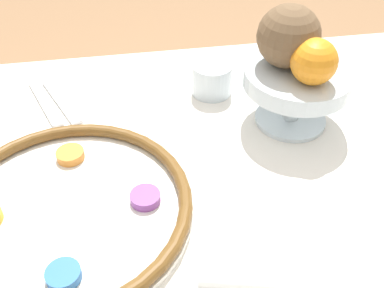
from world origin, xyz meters
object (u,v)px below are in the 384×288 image
at_px(coconut, 289,36).
at_px(napkin_roll, 275,282).
at_px(seder_plate, 68,208).
at_px(fruit_stand, 296,84).
at_px(cup_mid, 212,79).
at_px(orange_fruit, 314,62).

distance_m(coconut, napkin_roll, 0.39).
bearing_deg(seder_plate, fruit_stand, 22.41).
bearing_deg(napkin_roll, coconut, 71.76).
height_order(coconut, napkin_roll, coconut).
xyz_separation_m(seder_plate, napkin_roll, (0.25, -0.17, 0.01)).
bearing_deg(seder_plate, napkin_roll, -33.58).
bearing_deg(fruit_stand, cup_mid, 137.64).
xyz_separation_m(seder_plate, coconut, (0.37, 0.18, 0.14)).
bearing_deg(napkin_roll, cup_mid, 88.65).
height_order(seder_plate, orange_fruit, orange_fruit).
bearing_deg(cup_mid, seder_plate, -134.15).
distance_m(seder_plate, fruit_stand, 0.42).
height_order(seder_plate, cup_mid, cup_mid).
height_order(seder_plate, fruit_stand, fruit_stand).
distance_m(fruit_stand, cup_mid, 0.17).
bearing_deg(napkin_roll, fruit_stand, 67.84).
bearing_deg(coconut, seder_plate, -153.81).
relative_size(seder_plate, napkin_roll, 1.88).
height_order(fruit_stand, coconut, coconut).
height_order(orange_fruit, napkin_roll, orange_fruit).
bearing_deg(napkin_roll, orange_fruit, 64.50).
relative_size(seder_plate, orange_fruit, 4.86).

